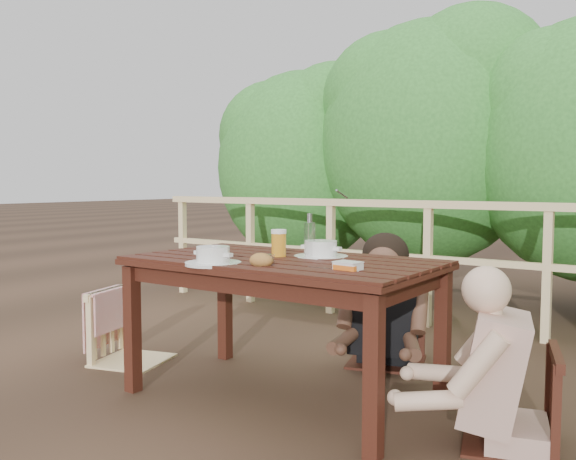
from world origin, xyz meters
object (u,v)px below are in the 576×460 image
Objects in this scene: chair_right at (512,353)px; beer_glass at (279,244)px; bread_roll at (261,261)px; butter_tub at (348,267)px; woman at (389,263)px; soup_far at (321,250)px; bottle at (310,237)px; soup_near at (213,256)px; chair_far at (387,291)px; diner_right at (520,300)px; table at (283,330)px; chair_left at (131,295)px; tumbler at (269,261)px.

beer_glass reaches higher than chair_right.
butter_tub is (0.42, 0.10, -0.01)m from bread_roll.
woman reaches higher than soup_far.
bottle is at bearing -109.68° from soup_far.
soup_near is 2.31× the size of butter_tub.
butter_tub is at bearing 13.47° from bread_roll.
butter_tub is (0.32, -1.08, 0.30)m from chair_far.
diner_right reaches higher than bottle.
bread_roll reaches higher than table.
chair_far is at bearing 73.09° from soup_near.
chair_right reaches higher than table.
beer_glass is (-0.18, -0.15, 0.03)m from soup_far.
chair_far reaches higher than table.
table is 1.18m from chair_left.
table is at bearing 111.32° from tumbler.
chair_far is 0.18m from woman.
tumbler is at bearing -91.01° from soup_far.
table is 9.92× the size of beer_glass.
chair_far is at bearing 86.20° from tumbler.
soup_near is (0.98, -0.32, 0.35)m from chair_left.
woman reaches higher than chair_far.
table is 1.23m from diner_right.
diner_right is at bearing 1.04° from beer_glass.
diner_right is (1.02, -0.84, 0.01)m from woman.
beer_glass reaches higher than table.
tumbler reaches higher than table.
woman is 0.91m from beer_glass.
bread_roll is 0.36m from beer_glass.
butter_tub reaches higher than table.
soup_far is (-1.09, 0.13, 0.14)m from diner_right.
bread_roll reaches higher than tumbler.
butter_tub is (1.67, -0.17, 0.33)m from chair_left.
chair_right reaches higher than tumbler.
table is 1.24× the size of woman.
soup_far is (1.29, 0.22, 0.35)m from chair_left.
chair_left reaches higher than butter_tub.
tumbler is at bearing -161.47° from butter_tub.
bread_roll is at bearing -159.78° from butter_tub.
chair_right is at bearing -6.91° from soup_far.
chair_far is at bearing -145.62° from chair_right.
chair_far reaches higher than chair_left.
soup_near reaches higher than tumbler.
soup_far is at bearing 141.68° from butter_tub.
woman is 1.15m from butter_tub.
tumbler is (-1.10, -0.34, 0.12)m from diner_right.
tumbler is at bearing 32.41° from bread_roll.
diner_right is at bearing -55.93° from chair_far.
tumbler is (1.28, -0.25, 0.34)m from chair_left.
chair_left is 2.39m from diner_right.
woman is 0.73m from soup_far.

